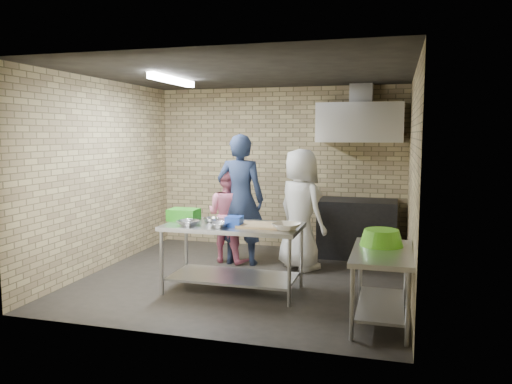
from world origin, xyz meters
TOP-DOWN VIEW (x-y plane):
  - floor at (0.00, 0.00)m, footprint 4.20×4.20m
  - ceiling at (0.00, 0.00)m, footprint 4.20×4.20m
  - back_wall at (0.00, 2.00)m, footprint 4.20×0.06m
  - front_wall at (0.00, -2.00)m, footprint 4.20×0.06m
  - left_wall at (-2.10, 0.00)m, footprint 0.06×4.00m
  - right_wall at (2.10, 0.00)m, footprint 0.06×4.00m
  - prep_table at (0.02, -0.54)m, footprint 1.66×0.83m
  - side_counter at (1.80, -1.10)m, footprint 0.60×1.20m
  - stove at (1.35, 1.65)m, footprint 1.20×0.70m
  - range_hood at (1.35, 1.70)m, footprint 1.30×0.60m
  - hood_duct at (1.35, 1.85)m, footprint 0.35×0.30m
  - wall_shelf at (1.65, 1.89)m, footprint 0.80×0.20m
  - fluorescent_fixture at (-1.00, 0.00)m, footprint 0.10×1.25m
  - green_crate at (-0.68, -0.42)m, footprint 0.37×0.28m
  - blue_tub at (0.07, -0.64)m, footprint 0.18×0.18m
  - cutting_board at (0.37, -0.56)m, footprint 0.51×0.39m
  - mixing_bowl_a at (-0.48, -0.74)m, footprint 0.32×0.32m
  - mixing_bowl_b at (-0.28, -0.49)m, footprint 0.24×0.24m
  - mixing_bowl_c at (-0.08, -0.76)m, footprint 0.29×0.29m
  - ceramic_bowl at (0.72, -0.69)m, footprint 0.39×0.39m
  - green_basin at (1.78, -0.85)m, footprint 0.46×0.46m
  - bottle_red at (1.40, 1.89)m, footprint 0.07×0.07m
  - man_navy at (-0.29, 0.73)m, footprint 0.73×0.50m
  - woman_pink at (-0.51, 0.81)m, footprint 0.80×0.69m
  - woman_white at (0.61, 0.72)m, footprint 1.00×0.96m

SIDE VIEW (x-z plane):
  - floor at x=0.00m, z-range 0.00..0.00m
  - side_counter at x=1.80m, z-range 0.00..0.75m
  - prep_table at x=0.02m, z-range 0.00..0.83m
  - stove at x=1.35m, z-range 0.00..0.90m
  - woman_pink at x=-0.51m, z-range 0.00..1.43m
  - green_basin at x=1.78m, z-range 0.75..0.92m
  - cutting_board at x=0.37m, z-range 0.83..0.86m
  - mixing_bowl_c at x=-0.08m, z-range 0.83..0.89m
  - woman_white at x=0.61m, z-range 0.00..1.72m
  - mixing_bowl_b at x=-0.28m, z-range 0.83..0.89m
  - mixing_bowl_a at x=-0.48m, z-range 0.83..0.89m
  - ceramic_bowl at x=0.72m, z-range 0.83..0.91m
  - blue_tub at x=0.07m, z-range 0.83..0.95m
  - green_crate at x=-0.68m, z-range 0.83..0.98m
  - man_navy at x=-0.29m, z-range 0.00..1.93m
  - back_wall at x=0.00m, z-range 0.00..2.70m
  - front_wall at x=0.00m, z-range 0.00..2.70m
  - left_wall at x=-2.10m, z-range 0.00..2.70m
  - right_wall at x=2.10m, z-range 0.00..2.70m
  - wall_shelf at x=1.65m, z-range 1.90..1.94m
  - bottle_red at x=1.40m, z-range 1.94..2.12m
  - range_hood at x=1.35m, z-range 1.80..2.40m
  - hood_duct at x=1.35m, z-range 2.40..2.70m
  - fluorescent_fixture at x=-1.00m, z-range 2.60..2.68m
  - ceiling at x=0.00m, z-range 2.70..2.70m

